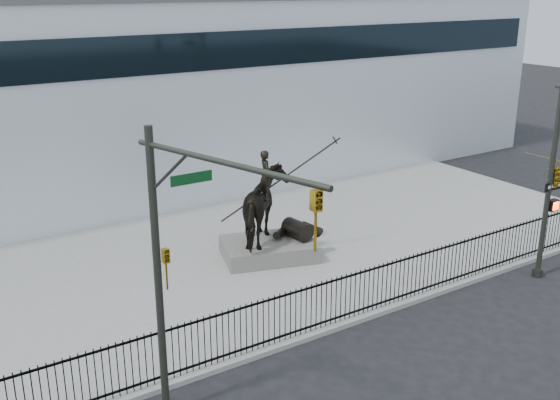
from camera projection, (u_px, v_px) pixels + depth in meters
ground at (391, 335)px, 19.12m from camera, size 120.00×120.00×0.00m
plaza at (265, 253)px, 24.66m from camera, size 30.00×12.00×0.15m
building at (130, 90)px, 33.58m from camera, size 44.00×14.00×9.00m
picket_fence at (365, 291)px, 19.83m from camera, size 22.10×0.10×1.50m
statue_plinth at (269, 249)px, 24.06m from camera, size 3.85×3.17×0.62m
equestrian_statue at (270, 207)px, 23.57m from camera, size 4.08×3.18×3.60m
traffic_signal_left at (183, 269)px, 13.85m from camera, size 1.52×4.84×7.00m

